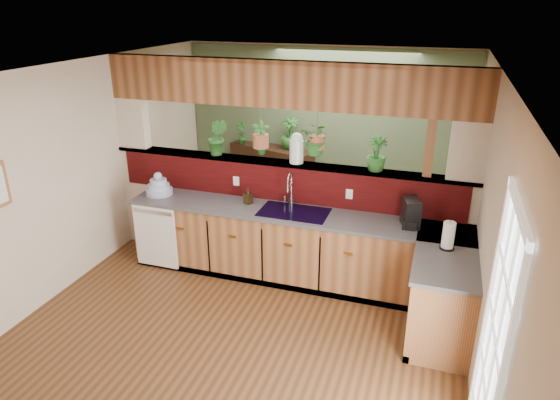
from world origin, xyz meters
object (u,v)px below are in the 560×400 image
(coffee_maker, at_px, (411,214))
(shelving_console, at_px, (272,175))
(paper_towel, at_px, (448,236))
(soap_dispenser, at_px, (248,196))
(faucet, at_px, (290,188))
(glass_jar, at_px, (297,148))
(dish_stack, at_px, (159,187))

(coffee_maker, bearing_deg, shelving_console, 119.55)
(paper_towel, bearing_deg, soap_dispenser, 168.28)
(faucet, bearing_deg, shelving_console, 114.65)
(soap_dispenser, bearing_deg, glass_jar, 29.35)
(glass_jar, bearing_deg, shelving_console, 117.37)
(shelving_console, bearing_deg, soap_dispenser, -60.63)
(coffee_maker, bearing_deg, soap_dispenser, 161.20)
(faucet, bearing_deg, paper_towel, -17.15)
(soap_dispenser, xyz_separation_m, shelving_console, (-0.46, 2.20, -0.50))
(faucet, bearing_deg, dish_stack, -175.32)
(glass_jar, bearing_deg, faucet, -93.24)
(coffee_maker, height_order, paper_towel, coffee_maker)
(soap_dispenser, bearing_deg, coffee_maker, -1.32)
(dish_stack, distance_m, glass_jar, 1.87)
(paper_towel, relative_size, glass_jar, 0.83)
(dish_stack, relative_size, soap_dispenser, 1.70)
(glass_jar, relative_size, shelving_console, 0.26)
(faucet, bearing_deg, glass_jar, 86.76)
(shelving_console, bearing_deg, coffee_maker, -25.40)
(faucet, xyz_separation_m, paper_towel, (1.84, -0.57, -0.09))
(dish_stack, bearing_deg, soap_dispenser, 2.93)
(faucet, xyz_separation_m, soap_dispenser, (-0.51, -0.08, -0.13))
(glass_jar, bearing_deg, soap_dispenser, -150.65)
(soap_dispenser, relative_size, coffee_maker, 0.64)
(faucet, height_order, coffee_maker, faucet)
(soap_dispenser, bearing_deg, dish_stack, -177.07)
(faucet, bearing_deg, coffee_maker, -4.94)
(soap_dispenser, relative_size, glass_jar, 0.53)
(dish_stack, bearing_deg, faucet, 4.68)
(coffee_maker, bearing_deg, paper_towel, -65.15)
(dish_stack, bearing_deg, glass_jar, 11.64)
(dish_stack, xyz_separation_m, coffee_maker, (3.16, 0.02, 0.05))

